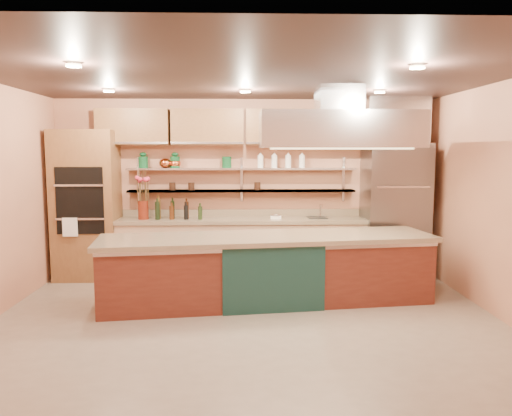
{
  "coord_description": "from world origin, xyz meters",
  "views": [
    {
      "loc": [
        -0.07,
        -5.56,
        2.0
      ],
      "look_at": [
        0.14,
        1.0,
        1.23
      ],
      "focal_mm": 35.0,
      "sensor_mm": 36.0,
      "label": 1
    }
  ],
  "objects_px": {
    "kitchen_scale": "(276,216)",
    "green_canister": "(227,162)",
    "island": "(268,269)",
    "copper_kettle": "(165,163)",
    "refrigerator": "(395,211)",
    "flower_vase": "(143,210)"
  },
  "relations": [
    {
      "from": "kitchen_scale",
      "to": "green_canister",
      "type": "bearing_deg",
      "value": 154.17
    },
    {
      "from": "island",
      "to": "copper_kettle",
      "type": "xyz_separation_m",
      "value": [
        -1.54,
        1.53,
        1.35
      ]
    },
    {
      "from": "copper_kettle",
      "to": "green_canister",
      "type": "distance_m",
      "value": 0.97
    },
    {
      "from": "copper_kettle",
      "to": "refrigerator",
      "type": "bearing_deg",
      "value": -3.65
    },
    {
      "from": "kitchen_scale",
      "to": "copper_kettle",
      "type": "xyz_separation_m",
      "value": [
        -1.74,
        0.22,
        0.82
      ]
    },
    {
      "from": "island",
      "to": "green_canister",
      "type": "xyz_separation_m",
      "value": [
        -0.57,
        1.53,
        1.36
      ]
    },
    {
      "from": "kitchen_scale",
      "to": "copper_kettle",
      "type": "relative_size",
      "value": 0.86
    },
    {
      "from": "island",
      "to": "flower_vase",
      "type": "bearing_deg",
      "value": 137.63
    },
    {
      "from": "island",
      "to": "kitchen_scale",
      "type": "xyz_separation_m",
      "value": [
        0.2,
        1.31,
        0.53
      ]
    },
    {
      "from": "island",
      "to": "copper_kettle",
      "type": "relative_size",
      "value": 22.22
    },
    {
      "from": "kitchen_scale",
      "to": "green_canister",
      "type": "xyz_separation_m",
      "value": [
        -0.76,
        0.22,
        0.83
      ]
    },
    {
      "from": "flower_vase",
      "to": "kitchen_scale",
      "type": "xyz_separation_m",
      "value": [
        2.05,
        0.0,
        -0.1
      ]
    },
    {
      "from": "refrigerator",
      "to": "kitchen_scale",
      "type": "bearing_deg",
      "value": 179.69
    },
    {
      "from": "green_canister",
      "to": "island",
      "type": "bearing_deg",
      "value": -69.58
    },
    {
      "from": "island",
      "to": "kitchen_scale",
      "type": "distance_m",
      "value": 1.42
    },
    {
      "from": "refrigerator",
      "to": "green_canister",
      "type": "height_order",
      "value": "refrigerator"
    },
    {
      "from": "flower_vase",
      "to": "kitchen_scale",
      "type": "bearing_deg",
      "value": 0.0
    },
    {
      "from": "kitchen_scale",
      "to": "green_canister",
      "type": "height_order",
      "value": "green_canister"
    },
    {
      "from": "refrigerator",
      "to": "island",
      "type": "distance_m",
      "value": 2.51
    },
    {
      "from": "refrigerator",
      "to": "island",
      "type": "relative_size",
      "value": 0.49
    },
    {
      "from": "refrigerator",
      "to": "kitchen_scale",
      "type": "distance_m",
      "value": 1.87
    },
    {
      "from": "flower_vase",
      "to": "copper_kettle",
      "type": "height_order",
      "value": "copper_kettle"
    }
  ]
}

